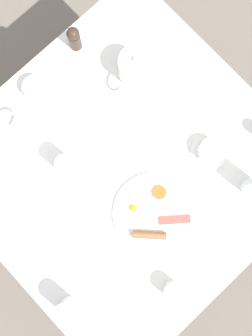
{
  "coord_description": "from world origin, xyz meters",
  "views": [
    {
      "loc": [
        0.12,
        -0.12,
        2.08
      ],
      "look_at": [
        0.0,
        0.0,
        0.73
      ],
      "focal_mm": 42.0,
      "sensor_mm": 36.0,
      "label": 1
    }
  ],
  "objects_px": {
    "teapot_far": "(134,67)",
    "spoon_for_tea": "(109,326)",
    "pepper_grinder": "(74,38)",
    "teacup_with_saucer_left": "(210,151)",
    "knife_by_plate": "(70,229)",
    "teacup_with_saucer_right": "(36,89)",
    "creamer_jug": "(173,292)",
    "fork_by_plate": "(192,104)",
    "water_glass_tall": "(67,166)",
    "breakfast_plate": "(154,215)",
    "water_glass_short": "(66,310)"
  },
  "relations": [
    {
      "from": "teapot_far",
      "to": "spoon_for_tea",
      "type": "height_order",
      "value": "teapot_far"
    },
    {
      "from": "teapot_far",
      "to": "pepper_grinder",
      "type": "bearing_deg",
      "value": 95.47
    },
    {
      "from": "pepper_grinder",
      "to": "teacup_with_saucer_left",
      "type": "bearing_deg",
      "value": 6.94
    },
    {
      "from": "knife_by_plate",
      "to": "teacup_with_saucer_right",
      "type": "bearing_deg",
      "value": 151.28
    },
    {
      "from": "teacup_with_saucer_right",
      "to": "teacup_with_saucer_left",
      "type": "bearing_deg",
      "value": 26.79
    },
    {
      "from": "teapot_far",
      "to": "knife_by_plate",
      "type": "distance_m",
      "value": 0.6
    },
    {
      "from": "teapot_far",
      "to": "teacup_with_saucer_right",
      "type": "xyz_separation_m",
      "value": [
        -0.19,
        -0.3,
        -0.03
      ]
    },
    {
      "from": "pepper_grinder",
      "to": "spoon_for_tea",
      "type": "relative_size",
      "value": 0.72
    },
    {
      "from": "teacup_with_saucer_right",
      "to": "creamer_jug",
      "type": "bearing_deg",
      "value": -8.86
    },
    {
      "from": "teacup_with_saucer_left",
      "to": "teacup_with_saucer_right",
      "type": "bearing_deg",
      "value": -153.21
    },
    {
      "from": "fork_by_plate",
      "to": "knife_by_plate",
      "type": "relative_size",
      "value": 0.81
    },
    {
      "from": "knife_by_plate",
      "to": "teapot_far",
      "type": "bearing_deg",
      "value": 115.26
    },
    {
      "from": "teacup_with_saucer_left",
      "to": "knife_by_plate",
      "type": "relative_size",
      "value": 0.6
    },
    {
      "from": "spoon_for_tea",
      "to": "creamer_jug",
      "type": "bearing_deg",
      "value": 75.75
    },
    {
      "from": "water_glass_tall",
      "to": "creamer_jug",
      "type": "height_order",
      "value": "water_glass_tall"
    },
    {
      "from": "breakfast_plate",
      "to": "water_glass_short",
      "type": "xyz_separation_m",
      "value": [
        0.03,
        -0.42,
        0.05
      ]
    },
    {
      "from": "water_glass_short",
      "to": "pepper_grinder",
      "type": "distance_m",
      "value": 0.92
    },
    {
      "from": "creamer_jug",
      "to": "teacup_with_saucer_left",
      "type": "bearing_deg",
      "value": 120.54
    },
    {
      "from": "teapot_far",
      "to": "pepper_grinder",
      "type": "xyz_separation_m",
      "value": [
        -0.22,
        -0.08,
        0.0
      ]
    },
    {
      "from": "teapot_far",
      "to": "water_glass_short",
      "type": "distance_m",
      "value": 0.85
    },
    {
      "from": "teacup_with_saucer_right",
      "to": "spoon_for_tea",
      "type": "relative_size",
      "value": 0.83
    },
    {
      "from": "water_glass_short",
      "to": "knife_by_plate",
      "type": "distance_m",
      "value": 0.26
    },
    {
      "from": "teacup_with_saucer_left",
      "to": "water_glass_tall",
      "type": "distance_m",
      "value": 0.5
    },
    {
      "from": "water_glass_tall",
      "to": "water_glass_short",
      "type": "height_order",
      "value": "water_glass_tall"
    },
    {
      "from": "creamer_jug",
      "to": "pepper_grinder",
      "type": "height_order",
      "value": "pepper_grinder"
    },
    {
      "from": "fork_by_plate",
      "to": "knife_by_plate",
      "type": "distance_m",
      "value": 0.62
    },
    {
      "from": "teapot_far",
      "to": "fork_by_plate",
      "type": "height_order",
      "value": "teapot_far"
    },
    {
      "from": "teacup_with_saucer_left",
      "to": "creamer_jug",
      "type": "relative_size",
      "value": 1.55
    },
    {
      "from": "water_glass_short",
      "to": "pepper_grinder",
      "type": "height_order",
      "value": "same"
    },
    {
      "from": "teapot_far",
      "to": "teacup_with_saucer_left",
      "type": "distance_m",
      "value": 0.4
    },
    {
      "from": "teacup_with_saucer_left",
      "to": "water_glass_tall",
      "type": "relative_size",
      "value": 1.02
    },
    {
      "from": "water_glass_short",
      "to": "creamer_jug",
      "type": "height_order",
      "value": "water_glass_short"
    },
    {
      "from": "water_glass_tall",
      "to": "fork_by_plate",
      "type": "bearing_deg",
      "value": 75.16
    },
    {
      "from": "teapot_far",
      "to": "teacup_with_saucer_right",
      "type": "bearing_deg",
      "value": 133.24
    },
    {
      "from": "breakfast_plate",
      "to": "knife_by_plate",
      "type": "distance_m",
      "value": 0.29
    },
    {
      "from": "teacup_with_saucer_left",
      "to": "spoon_for_tea",
      "type": "xyz_separation_m",
      "value": [
        0.19,
        -0.66,
        -0.02
      ]
    },
    {
      "from": "teacup_with_saucer_right",
      "to": "breakfast_plate",
      "type": "bearing_deg",
      "value": 0.02
    },
    {
      "from": "water_glass_tall",
      "to": "pepper_grinder",
      "type": "distance_m",
      "value": 0.46
    },
    {
      "from": "creamer_jug",
      "to": "knife_by_plate",
      "type": "xyz_separation_m",
      "value": [
        -0.39,
        -0.11,
        -0.03
      ]
    },
    {
      "from": "fork_by_plate",
      "to": "teacup_with_saucer_right",
      "type": "bearing_deg",
      "value": -137.93
    },
    {
      "from": "water_glass_short",
      "to": "breakfast_plate",
      "type": "bearing_deg",
      "value": 93.5
    },
    {
      "from": "fork_by_plate",
      "to": "teapot_far",
      "type": "bearing_deg",
      "value": -162.06
    },
    {
      "from": "water_glass_tall",
      "to": "pepper_grinder",
      "type": "bearing_deg",
      "value": 135.0
    },
    {
      "from": "teacup_with_saucer_left",
      "to": "spoon_for_tea",
      "type": "distance_m",
      "value": 0.69
    },
    {
      "from": "teacup_with_saucer_right",
      "to": "pepper_grinder",
      "type": "bearing_deg",
      "value": 98.98
    },
    {
      "from": "fork_by_plate",
      "to": "pepper_grinder",
      "type": "bearing_deg",
      "value": -160.87
    },
    {
      "from": "knife_by_plate",
      "to": "fork_by_plate",
      "type": "bearing_deg",
      "value": 92.68
    },
    {
      "from": "water_glass_tall",
      "to": "spoon_for_tea",
      "type": "distance_m",
      "value": 0.55
    },
    {
      "from": "water_glass_short",
      "to": "fork_by_plate",
      "type": "bearing_deg",
      "value": 105.21
    },
    {
      "from": "teacup_with_saucer_left",
      "to": "teacup_with_saucer_right",
      "type": "height_order",
      "value": "same"
    }
  ]
}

